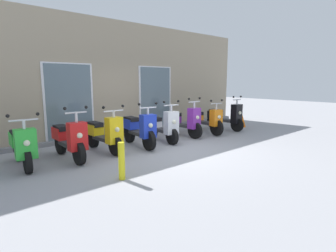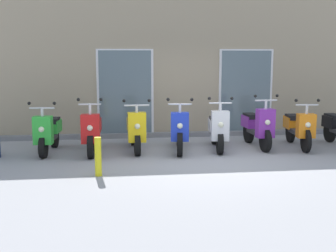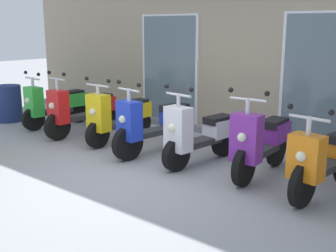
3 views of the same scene
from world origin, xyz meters
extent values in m
plane|color=#939399|center=(0.00, 0.00, 0.00)|extent=(40.00, 40.00, 0.00)
cube|color=gray|center=(0.00, 2.85, 1.85)|extent=(11.91, 0.30, 3.70)
cube|color=slate|center=(0.00, 2.60, 0.06)|extent=(11.91, 0.20, 0.12)
cube|color=silver|center=(-1.61, 2.68, 1.15)|extent=(1.47, 0.04, 2.30)
cube|color=slate|center=(-1.61, 2.65, 1.15)|extent=(1.35, 0.02, 2.22)
cube|color=silver|center=(1.61, 2.68, 1.15)|extent=(1.47, 0.04, 2.30)
cube|color=slate|center=(1.61, 2.65, 1.15)|extent=(1.35, 0.02, 2.22)
cylinder|color=black|center=(-3.39, 0.52, 0.23)|extent=(0.15, 0.47, 0.46)
cylinder|color=black|center=(-3.30, 1.59, 0.23)|extent=(0.15, 0.47, 0.46)
cube|color=#2D2D30|center=(-3.34, 1.06, 0.33)|extent=(0.32, 0.68, 0.09)
cube|color=green|center=(-3.38, 0.56, 0.59)|extent=(0.40, 0.27, 0.59)
sphere|color=#F2EFCC|center=(-3.39, 0.43, 0.63)|extent=(0.12, 0.12, 0.12)
cube|color=green|center=(-3.30, 1.49, 0.52)|extent=(0.34, 0.54, 0.28)
cube|color=black|center=(-3.31, 1.45, 0.66)|extent=(0.30, 0.50, 0.11)
cylinder|color=silver|center=(-3.38, 0.56, 0.97)|extent=(0.06, 0.06, 0.21)
cylinder|color=silver|center=(-3.38, 0.56, 1.05)|extent=(0.52, 0.08, 0.04)
sphere|color=black|center=(-3.13, 0.54, 1.15)|extent=(0.07, 0.07, 0.07)
sphere|color=black|center=(-3.64, 0.59, 1.15)|extent=(0.07, 0.07, 0.07)
cylinder|color=black|center=(-2.40, 0.39, 0.26)|extent=(0.14, 0.52, 0.51)
cylinder|color=black|center=(-2.36, 1.54, 0.26)|extent=(0.14, 0.52, 0.51)
cube|color=#2D2D30|center=(-2.38, 0.96, 0.36)|extent=(0.28, 0.72, 0.09)
cube|color=red|center=(-2.40, 0.43, 0.62)|extent=(0.39, 0.25, 0.61)
sphere|color=#F2EFCC|center=(-2.40, 0.30, 0.66)|extent=(0.12, 0.12, 0.12)
cube|color=red|center=(-2.36, 1.44, 0.54)|extent=(0.32, 0.53, 0.28)
cube|color=black|center=(-2.37, 1.40, 0.68)|extent=(0.28, 0.49, 0.11)
cylinder|color=silver|center=(-2.40, 0.43, 1.03)|extent=(0.06, 0.06, 0.25)
cylinder|color=silver|center=(-2.40, 0.43, 1.13)|extent=(0.46, 0.05, 0.04)
sphere|color=black|center=(-2.17, 0.42, 1.23)|extent=(0.07, 0.07, 0.07)
sphere|color=black|center=(-2.63, 0.44, 1.23)|extent=(0.07, 0.07, 0.07)
cylinder|color=black|center=(-1.42, 0.51, 0.24)|extent=(0.13, 0.48, 0.47)
cylinder|color=black|center=(-1.46, 1.62, 0.24)|extent=(0.13, 0.48, 0.47)
cube|color=#2D2D30|center=(-1.44, 1.06, 0.34)|extent=(0.28, 0.70, 0.09)
cube|color=yellow|center=(-1.42, 0.55, 0.61)|extent=(0.39, 0.25, 0.63)
sphere|color=#F2EFCC|center=(-1.42, 0.42, 0.65)|extent=(0.12, 0.12, 0.12)
cube|color=yellow|center=(-1.45, 1.52, 0.51)|extent=(0.31, 0.53, 0.28)
cube|color=black|center=(-1.45, 1.48, 0.65)|extent=(0.27, 0.49, 0.11)
cylinder|color=silver|center=(-1.42, 0.55, 1.01)|extent=(0.06, 0.06, 0.19)
cylinder|color=silver|center=(-1.42, 0.55, 1.08)|extent=(0.53, 0.05, 0.04)
sphere|color=black|center=(-1.16, 0.55, 1.18)|extent=(0.07, 0.07, 0.07)
sphere|color=black|center=(-1.69, 0.54, 1.18)|extent=(0.07, 0.07, 0.07)
cylinder|color=black|center=(-0.53, 0.34, 0.27)|extent=(0.19, 0.55, 0.54)
cylinder|color=black|center=(-0.38, 1.48, 0.27)|extent=(0.19, 0.55, 0.54)
cube|color=#2D2D30|center=(-0.45, 0.91, 0.37)|extent=(0.35, 0.74, 0.09)
cube|color=#1E38C6|center=(-0.52, 0.38, 0.63)|extent=(0.41, 0.29, 0.61)
sphere|color=#F2EFCC|center=(-0.54, 0.25, 0.67)|extent=(0.12, 0.12, 0.12)
cube|color=#1E38C6|center=(-0.39, 1.38, 0.57)|extent=(0.37, 0.56, 0.28)
cube|color=black|center=(-0.39, 1.34, 0.71)|extent=(0.32, 0.51, 0.11)
cylinder|color=silver|center=(-0.52, 0.38, 1.03)|extent=(0.06, 0.06, 0.22)
cylinder|color=silver|center=(-0.52, 0.38, 1.11)|extent=(0.50, 0.10, 0.04)
sphere|color=black|center=(-0.28, 0.35, 1.21)|extent=(0.07, 0.07, 0.07)
sphere|color=black|center=(-0.77, 0.41, 1.21)|extent=(0.07, 0.07, 0.07)
cylinder|color=black|center=(0.37, 0.43, 0.24)|extent=(0.18, 0.49, 0.47)
cylinder|color=black|center=(0.50, 1.50, 0.24)|extent=(0.18, 0.49, 0.47)
cube|color=#2D2D30|center=(0.43, 0.97, 0.34)|extent=(0.34, 0.69, 0.09)
cube|color=white|center=(0.37, 0.47, 0.62)|extent=(0.41, 0.28, 0.65)
sphere|color=#F2EFCC|center=(0.36, 0.34, 0.66)|extent=(0.12, 0.12, 0.12)
cube|color=white|center=(0.49, 1.40, 0.49)|extent=(0.36, 0.55, 0.28)
cube|color=black|center=(0.48, 1.36, 0.63)|extent=(0.32, 0.51, 0.11)
cylinder|color=silver|center=(0.37, 0.47, 1.03)|extent=(0.06, 0.06, 0.21)
cylinder|color=silver|center=(0.37, 0.47, 1.12)|extent=(0.49, 0.09, 0.04)
sphere|color=black|center=(0.62, 0.44, 1.22)|extent=(0.07, 0.07, 0.07)
sphere|color=black|center=(0.13, 0.50, 1.22)|extent=(0.07, 0.07, 0.07)
cylinder|color=black|center=(1.43, 0.53, 0.26)|extent=(0.13, 0.53, 0.52)
cylinder|color=black|center=(1.38, 1.59, 0.26)|extent=(0.13, 0.53, 0.52)
cube|color=#2D2D30|center=(1.40, 1.06, 0.36)|extent=(0.29, 0.67, 0.09)
cube|color=purple|center=(1.43, 0.57, 0.64)|extent=(0.39, 0.26, 0.64)
sphere|color=#F2EFCC|center=(1.43, 0.44, 0.68)|extent=(0.12, 0.12, 0.12)
cube|color=purple|center=(1.38, 1.49, 0.55)|extent=(0.32, 0.53, 0.28)
cube|color=black|center=(1.38, 1.45, 0.69)|extent=(0.28, 0.49, 0.11)
cylinder|color=silver|center=(1.43, 0.57, 1.06)|extent=(0.06, 0.06, 0.23)
cylinder|color=silver|center=(1.43, 0.57, 1.15)|extent=(0.51, 0.06, 0.04)
sphere|color=black|center=(1.68, 0.58, 1.25)|extent=(0.07, 0.07, 0.07)
sphere|color=black|center=(1.17, 0.56, 1.25)|extent=(0.07, 0.07, 0.07)
cylinder|color=black|center=(2.30, 0.36, 0.27)|extent=(0.14, 0.54, 0.54)
cylinder|color=black|center=(2.41, 1.50, 0.27)|extent=(0.14, 0.54, 0.54)
cube|color=#2D2D30|center=(2.35, 0.93, 0.37)|extent=(0.33, 0.73, 0.09)
cube|color=orange|center=(2.30, 0.40, 0.60)|extent=(0.40, 0.28, 0.53)
sphere|color=#F2EFCC|center=(2.29, 0.27, 0.64)|extent=(0.12, 0.12, 0.12)
cube|color=orange|center=(2.40, 1.40, 0.51)|extent=(0.35, 0.55, 0.28)
cube|color=black|center=(2.40, 1.36, 0.65)|extent=(0.31, 0.50, 0.11)
cylinder|color=silver|center=(2.30, 0.40, 0.96)|extent=(0.06, 0.06, 0.23)
cylinder|color=silver|center=(2.30, 0.40, 1.06)|extent=(0.49, 0.09, 0.04)
sphere|color=black|center=(2.54, 0.38, 1.16)|extent=(0.07, 0.07, 0.07)
sphere|color=black|center=(2.06, 0.43, 1.16)|extent=(0.07, 0.07, 0.07)
cylinder|color=black|center=(3.40, 1.42, 0.25)|extent=(0.09, 0.50, 0.50)
cube|color=black|center=(3.41, 1.32, 0.52)|extent=(0.31, 0.52, 0.28)
cube|color=black|center=(3.41, 1.28, 0.66)|extent=(0.27, 0.48, 0.11)
cylinder|color=yellow|center=(-2.20, -0.99, 0.35)|extent=(0.12, 0.12, 0.70)
camera|label=1|loc=(-4.78, -5.13, 1.81)|focal=29.27mm
camera|label=2|loc=(-1.87, -8.50, 2.11)|focal=45.87mm
camera|label=3|loc=(4.06, -4.22, 2.06)|focal=45.71mm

